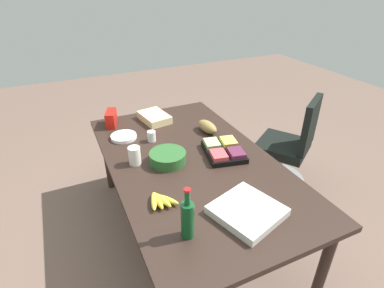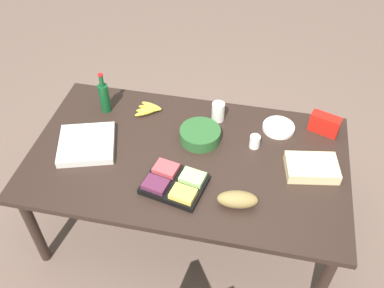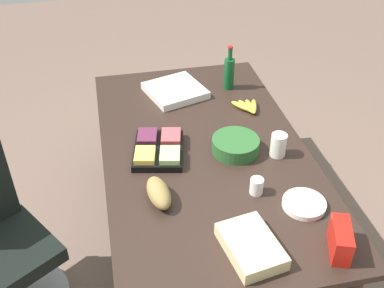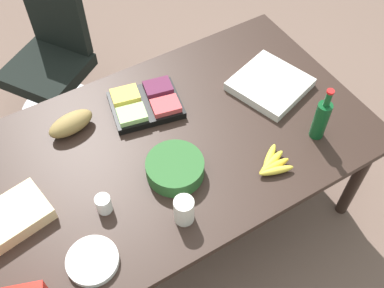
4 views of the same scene
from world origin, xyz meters
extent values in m
plane|color=#72594E|center=(0.00, 0.00, 0.00)|extent=(10.00, 10.00, 0.00)
cube|color=#2E201A|center=(0.00, 0.00, 0.73)|extent=(2.07, 1.19, 0.04)
cylinder|color=#2E201A|center=(-0.95, -0.50, 0.36)|extent=(0.07, 0.07, 0.71)
cylinder|color=#2E201A|center=(0.95, -0.50, 0.36)|extent=(0.07, 0.07, 0.71)
cylinder|color=#2E201A|center=(-0.95, 0.50, 0.36)|extent=(0.07, 0.07, 0.71)
cylinder|color=#2E201A|center=(0.95, 0.50, 0.36)|extent=(0.07, 0.07, 0.71)
cylinder|color=#2B5D2B|center=(-0.05, -0.17, 0.79)|extent=(0.31, 0.31, 0.08)
cube|color=black|center=(0.02, 0.27, 0.77)|extent=(0.41, 0.35, 0.04)
cube|color=#AADB82|center=(-0.08, 0.22, 0.81)|extent=(0.16, 0.14, 0.03)
cube|color=#D6484D|center=(0.10, 0.18, 0.81)|extent=(0.16, 0.14, 0.03)
cube|color=#EAC750|center=(-0.05, 0.36, 0.81)|extent=(0.16, 0.14, 0.03)
cube|color=#5B2440|center=(0.12, 0.32, 0.81)|extent=(0.16, 0.14, 0.03)
cylinder|color=#104922|center=(0.68, -0.33, 0.86)|extent=(0.07, 0.07, 0.22)
cylinder|color=#104922|center=(0.68, -0.33, 1.01)|extent=(0.03, 0.03, 0.09)
cylinder|color=red|center=(0.68, -0.33, 1.06)|extent=(0.04, 0.04, 0.01)
cube|color=silver|center=(0.67, 0.06, 0.78)|extent=(0.45, 0.45, 0.05)
ellipsoid|color=yellow|center=(0.36, -0.42, 0.78)|extent=(0.17, 0.08, 0.04)
ellipsoid|color=yellow|center=(0.37, -0.39, 0.78)|extent=(0.17, 0.04, 0.04)
ellipsoid|color=yellow|center=(0.37, -0.36, 0.78)|extent=(0.17, 0.08, 0.04)
ellipsoid|color=gold|center=(0.38, -0.34, 0.78)|extent=(0.16, 0.13, 0.04)
ellipsoid|color=olive|center=(-0.37, 0.33, 0.80)|extent=(0.25, 0.14, 0.10)
cube|color=beige|center=(-0.79, -0.03, 0.79)|extent=(0.35, 0.27, 0.07)
cylinder|color=white|center=(-0.42, -0.18, 0.80)|extent=(0.08, 0.08, 0.09)
cylinder|color=white|center=(-0.56, -0.38, 0.77)|extent=(0.25, 0.25, 0.03)
cube|color=red|center=(-0.87, -0.42, 0.82)|extent=(0.22, 0.14, 0.14)
cylinder|color=white|center=(-0.13, -0.40, 0.82)|extent=(0.11, 0.11, 0.14)
camera|label=1|loc=(1.76, -0.81, 2.00)|focal=28.25mm
camera|label=2|loc=(-0.42, 1.87, 2.76)|focal=39.78mm
camera|label=3|loc=(-2.11, 0.52, 2.40)|focal=43.42mm
camera|label=4|loc=(-0.60, -1.25, 2.57)|focal=42.86mm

